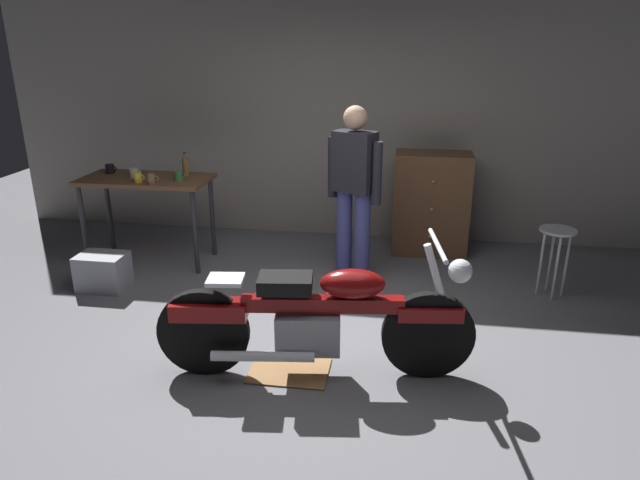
% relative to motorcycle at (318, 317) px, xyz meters
% --- Properties ---
extents(ground_plane, '(12.00, 12.00, 0.00)m').
position_rel_motorcycle_xyz_m(ground_plane, '(-0.19, 0.29, -0.45)').
color(ground_plane, slate).
extents(back_wall, '(8.00, 0.12, 3.10)m').
position_rel_motorcycle_xyz_m(back_wall, '(-0.19, 3.09, 1.10)').
color(back_wall, gray).
rests_on(back_wall, ground_plane).
extents(workbench, '(1.30, 0.64, 0.90)m').
position_rel_motorcycle_xyz_m(workbench, '(-2.07, 1.88, 0.34)').
color(workbench, brown).
rests_on(workbench, ground_plane).
extents(motorcycle, '(2.18, 0.66, 1.00)m').
position_rel_motorcycle_xyz_m(motorcycle, '(0.00, 0.00, 0.00)').
color(motorcycle, black).
rests_on(motorcycle, ground_plane).
extents(person_standing, '(0.52, 0.36, 1.67)m').
position_rel_motorcycle_xyz_m(person_standing, '(0.07, 1.75, 0.48)').
color(person_standing, '#474C96').
rests_on(person_standing, ground_plane).
extents(shop_stool, '(0.32, 0.32, 0.64)m').
position_rel_motorcycle_xyz_m(shop_stool, '(1.91, 1.62, 0.05)').
color(shop_stool, '#B2B2B7').
rests_on(shop_stool, ground_plane).
extents(wooden_dresser, '(0.80, 0.47, 1.10)m').
position_rel_motorcycle_xyz_m(wooden_dresser, '(0.83, 2.59, 0.10)').
color(wooden_dresser, brown).
rests_on(wooden_dresser, ground_plane).
extents(drip_tray, '(0.56, 0.40, 0.01)m').
position_rel_motorcycle_xyz_m(drip_tray, '(-0.21, 0.00, -0.44)').
color(drip_tray, olive).
rests_on(drip_tray, ground_plane).
extents(storage_bin, '(0.44, 0.32, 0.34)m').
position_rel_motorcycle_xyz_m(storage_bin, '(-2.22, 1.13, -0.28)').
color(storage_bin, gray).
rests_on(storage_bin, ground_plane).
extents(mug_brown_stoneware, '(0.11, 0.08, 0.11)m').
position_rel_motorcycle_xyz_m(mug_brown_stoneware, '(-1.89, 1.64, 0.50)').
color(mug_brown_stoneware, brown).
rests_on(mug_brown_stoneware, workbench).
extents(mug_yellow_tall, '(0.11, 0.08, 0.10)m').
position_rel_motorcycle_xyz_m(mug_yellow_tall, '(-2.05, 1.68, 0.50)').
color(mug_yellow_tall, yellow).
rests_on(mug_yellow_tall, workbench).
extents(mug_white_ceramic, '(0.12, 0.08, 0.09)m').
position_rel_motorcycle_xyz_m(mug_white_ceramic, '(-2.18, 1.87, 0.50)').
color(mug_white_ceramic, white).
rests_on(mug_white_ceramic, workbench).
extents(mug_green_speckled, '(0.12, 0.08, 0.09)m').
position_rel_motorcycle_xyz_m(mug_green_speckled, '(-1.68, 1.81, 0.50)').
color(mug_green_speckled, '#3D7F4C').
rests_on(mug_green_speckled, workbench).
extents(mug_black_matte, '(0.12, 0.09, 0.10)m').
position_rel_motorcycle_xyz_m(mug_black_matte, '(-2.51, 2.00, 0.50)').
color(mug_black_matte, black).
rests_on(mug_black_matte, workbench).
extents(bottle, '(0.06, 0.06, 0.24)m').
position_rel_motorcycle_xyz_m(bottle, '(-1.69, 2.03, 0.55)').
color(bottle, olive).
rests_on(bottle, workbench).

